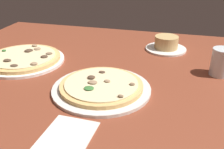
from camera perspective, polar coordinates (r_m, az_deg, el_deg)
name	(u,v)px	position (r cm, az deg, el deg)	size (l,w,h in cm)	color
dining_table	(121,81)	(90.31, 2.04, -1.51)	(150.00, 110.00, 4.00)	brown
pizza_main	(101,87)	(80.16, -2.30, -2.70)	(30.04, 30.04, 3.38)	silver
pizza_side	(23,59)	(105.75, -18.64, 3.22)	(30.80, 30.80, 3.36)	white
ramekin_on_saucer	(166,44)	(114.41, 11.62, 6.39)	(17.06, 17.06, 5.96)	silver
water_glass	(221,64)	(95.96, 22.48, 2.16)	(6.88, 6.88, 9.40)	silver
paper_menu	(60,145)	(60.99, -11.10, -14.80)	(11.34, 20.66, 0.30)	silver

